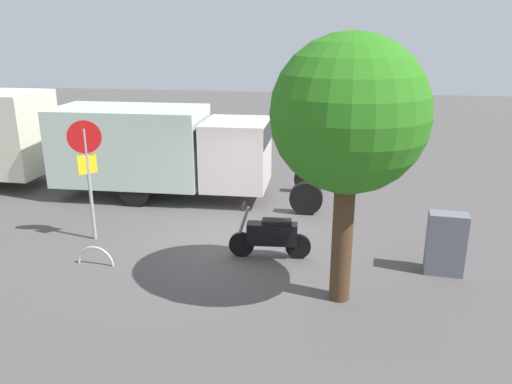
# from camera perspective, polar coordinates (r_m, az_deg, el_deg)

# --- Properties ---
(ground_plane) EXTENTS (60.00, 60.00, 0.00)m
(ground_plane) POSITION_cam_1_polar(r_m,az_deg,el_deg) (12.02, -1.69, -5.78)
(ground_plane) COLOR #4E4949
(box_truck_near) EXTENTS (7.91, 2.34, 2.66)m
(box_truck_near) POSITION_cam_1_polar(r_m,az_deg,el_deg) (15.14, -10.29, 5.01)
(box_truck_near) COLOR black
(box_truck_near) RESTS_ON ground
(motorcycle) EXTENTS (1.81, 0.55, 1.20)m
(motorcycle) POSITION_cam_1_polar(r_m,az_deg,el_deg) (11.11, 1.75, -4.91)
(motorcycle) COLOR black
(motorcycle) RESTS_ON ground
(stop_sign) EXTENTS (0.71, 0.33, 2.88)m
(stop_sign) POSITION_cam_1_polar(r_m,az_deg,el_deg) (12.26, -18.50, 3.23)
(stop_sign) COLOR #9E9EA3
(stop_sign) RESTS_ON ground
(street_tree) EXTENTS (2.70, 2.70, 4.82)m
(street_tree) POSITION_cam_1_polar(r_m,az_deg,el_deg) (8.70, 10.45, 8.38)
(street_tree) COLOR #47301E
(street_tree) RESTS_ON ground
(utility_cabinet) EXTENTS (0.79, 0.47, 1.31)m
(utility_cabinet) POSITION_cam_1_polar(r_m,az_deg,el_deg) (11.06, 20.59, -5.48)
(utility_cabinet) COLOR slate
(utility_cabinet) RESTS_ON ground
(bike_rack_hoop) EXTENTS (0.85, 0.09, 0.85)m
(bike_rack_hoop) POSITION_cam_1_polar(r_m,az_deg,el_deg) (11.52, -17.59, -7.78)
(bike_rack_hoop) COLOR #B7B7BC
(bike_rack_hoop) RESTS_ON ground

